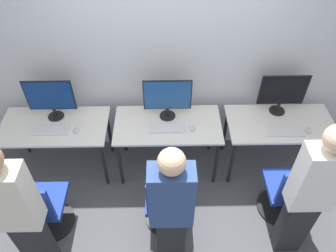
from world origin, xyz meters
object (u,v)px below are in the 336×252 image
Objects in this scene: person_right at (310,193)px; mouse_left at (77,130)px; keyboard_left at (51,130)px; monitor_center at (167,97)px; office_chair_left at (43,209)px; monitor_right at (282,92)px; mouse_center at (192,128)px; monitor_left at (50,98)px; keyboard_center at (168,128)px; keyboard_right at (285,131)px; office_chair_center at (168,204)px; mouse_right at (309,131)px; person_left at (18,212)px; person_center at (171,209)px; office_chair_right at (288,194)px.

mouse_left is at bearing 155.99° from person_right.
keyboard_left is 2.62m from person_right.
mouse_left is 0.17× the size of monitor_center.
monitor_right is (2.51, 1.02, 0.63)m from office_chair_left.
office_chair_left reaches higher than mouse_center.
office_chair_left is 2.51m from person_right.
keyboard_center is at bearing -9.61° from monitor_left.
person_right reaches higher than office_chair_left.
monitor_left is at bearing 173.45° from keyboard_right.
office_chair_center reaches higher than mouse_right.
keyboard_right is (2.51, -0.29, -0.26)m from monitor_left.
mouse_left is 1.14m from person_left.
person_right reaches higher than mouse_left.
person_center reaches higher than mouse_right.
keyboard_center is at bearing 42.78° from person_left.
person_right reaches higher than monitor_left.
mouse_center is 0.17× the size of monitor_right.
mouse_right is at bearing 33.76° from person_center.
person_center reaches higher than monitor_right.
keyboard_left is 0.75× the size of monitor_right.
mouse_center is at bearing -39.63° from monitor_center.
office_chair_center is (1.24, 0.04, 0.00)m from office_chair_left.
person_center reaches higher than mouse_center.
office_chair_left is 0.67m from person_left.
person_right is at bearing -110.52° from mouse_right.
mouse_left is 2.36m from person_right.
mouse_right is 0.10× the size of office_chair_right.
mouse_left is at bearing -178.42° from keyboard_center.
monitor_left is 0.59× the size of office_chair_right.
keyboard_left is 0.44× the size of office_chair_left.
person_center is (0.01, -1.28, -0.14)m from monitor_center.
keyboard_right is (1.26, -0.27, -0.26)m from monitor_center.
keyboard_right is at bearing 26.73° from office_chair_center.
monitor_right is at bearing 11.69° from keyboard_center.
monitor_center is at bearing 134.72° from person_right.
monitor_center is at bearing 12.98° from mouse_left.
office_chair_center is 1.68× the size of monitor_right.
monitor_center is 1.00× the size of monitor_right.
person_center is (0.01, -1.08, 0.12)m from keyboard_center.
mouse_center is 0.84m from office_chair_center.
keyboard_right is (2.51, -0.06, 0.00)m from keyboard_left.
keyboard_center is at bearing 31.05° from office_chair_left.
office_chair_right is (2.44, 0.50, -0.56)m from person_left.
person_right reaches higher than mouse_right.
person_right is (2.15, -0.96, 0.19)m from mouse_left.
office_chair_left is at bearing -90.05° from keyboard_left.
office_chair_right is at bearing 4.43° from office_chair_center.
office_chair_right is at bearing -33.66° from monitor_center.
monitor_center is 1.34× the size of keyboard_center.
mouse_right is at bearing -2.60° from mouse_center.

